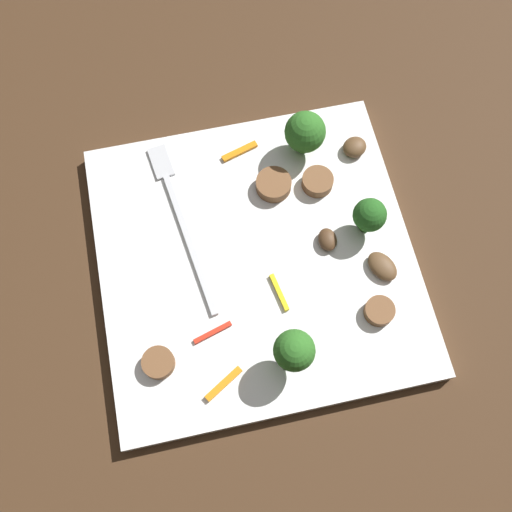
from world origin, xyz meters
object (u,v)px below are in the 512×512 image
fork (179,213)px  mushroom_2 (382,266)px  broccoli_floret_0 (369,216)px  sausage_slice_0 (274,185)px  sausage_slice_1 (317,182)px  sausage_slice_2 (379,311)px  mushroom_1 (326,235)px  pepper_strip_0 (279,292)px  pepper_strip_2 (213,332)px  plate (256,259)px  broccoli_floret_2 (294,351)px  pepper_strip_3 (224,384)px  mushroom_0 (355,147)px  broccoli_floret_1 (305,132)px  pepper_strip_1 (240,151)px

fork → mushroom_2: size_ratio=5.82×
broccoli_floret_0 → sausage_slice_0: size_ratio=1.26×
fork → sausage_slice_1: (0.00, -0.13, 0.00)m
sausage_slice_2 → mushroom_1: same height
sausage_slice_1 → pepper_strip_0: (-0.10, 0.06, -0.00)m
pepper_strip_2 → broccoli_floret_0: bearing=-66.3°
mushroom_2 → fork: bearing=61.6°
mushroom_1 → plate: bearing=94.0°
broccoli_floret_2 → pepper_strip_3: bearing=97.9°
plate → sausage_slice_0: sausage_slice_0 is taller
sausage_slice_0 → pepper_strip_0: size_ratio=0.94×
sausage_slice_0 → mushroom_0: size_ratio=1.41×
pepper_strip_0 → fork: bearing=37.9°
broccoli_floret_1 → sausage_slice_2: 0.18m
mushroom_0 → mushroom_2: (-0.12, 0.01, -0.00)m
fork → sausage_slice_1: sausage_slice_1 is taller
sausage_slice_1 → mushroom_2: bearing=-159.2°
sausage_slice_2 → mushroom_1: size_ratio=1.18×
broccoli_floret_1 → pepper_strip_0: size_ratio=1.41×
broccoli_floret_0 → broccoli_floret_2: size_ratio=0.78×
sausage_slice_2 → pepper_strip_3: 0.15m
plate → sausage_slice_1: (0.06, -0.07, 0.01)m
mushroom_2 → sausage_slice_0: bearing=37.6°
fork → broccoli_floret_1: broccoli_floret_1 is taller
fork → broccoli_floret_2: size_ratio=3.31×
plate → broccoli_floret_0: (0.01, -0.10, 0.03)m
broccoli_floret_1 → mushroom_2: size_ratio=1.62×
sausage_slice_2 → mushroom_0: (0.16, -0.02, 0.00)m
broccoli_floret_0 → mushroom_1: broccoli_floret_0 is taller
plate → mushroom_2: bearing=-108.1°
sausage_slice_2 → pepper_strip_0: sausage_slice_2 is taller
mushroom_2 → broccoli_floret_2: bearing=122.7°
sausage_slice_1 → pepper_strip_3: 0.21m
mushroom_1 → pepper_strip_1: bearing=29.6°
broccoli_floret_1 → plate: bearing=145.6°
broccoli_floret_1 → broccoli_floret_2: 0.21m
mushroom_1 → pepper_strip_3: bearing=133.5°
sausage_slice_0 → pepper_strip_2: 0.15m
pepper_strip_2 → pepper_strip_3: size_ratio=0.95×
sausage_slice_2 → pepper_strip_3: (-0.03, 0.14, -0.00)m
pepper_strip_0 → pepper_strip_3: size_ratio=0.95×
broccoli_floret_0 → pepper_strip_1: broccoli_floret_0 is taller
pepper_strip_1 → sausage_slice_1: bearing=-127.6°
sausage_slice_2 → sausage_slice_1: bearing=9.1°
mushroom_0 → pepper_strip_1: mushroom_0 is taller
fork → plate: bearing=-140.7°
plate → pepper_strip_1: bearing=-3.7°
mushroom_1 → pepper_strip_3: 0.16m
broccoli_floret_2 → broccoli_floret_1: bearing=-16.4°
fork → pepper_strip_1: (0.05, -0.07, -0.00)m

